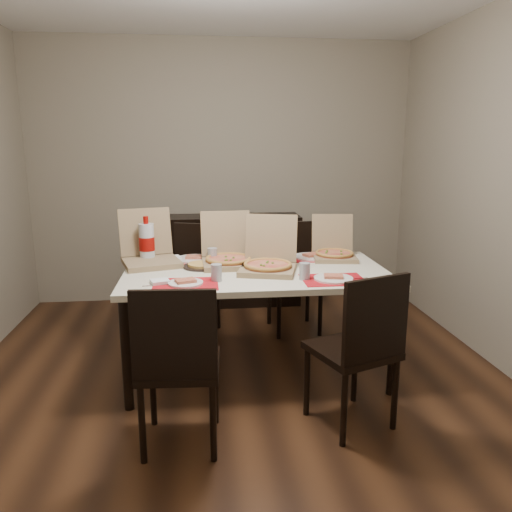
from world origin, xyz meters
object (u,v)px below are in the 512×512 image
chair_far_right (292,271)px  dining_table (256,279)px  chair_near_right (360,345)px  dip_bowl (266,260)px  soda_bottle (147,243)px  pizza_box_center (268,263)px  sideboard (225,260)px  chair_far_left (193,274)px  chair_near_left (178,361)px

chair_far_right → dining_table: bearing=-116.2°
chair_near_right → dip_bowl: 1.13m
soda_bottle → pizza_box_center: bearing=-23.0°
dip_bowl → soda_bottle: size_ratio=0.32×
dining_table → pizza_box_center: pizza_box_center is taller
dip_bowl → chair_near_right: bearing=-68.7°
chair_near_right → dip_bowl: bearing=111.3°
dining_table → chair_near_right: size_ratio=1.94×
sideboard → chair_far_left: (-0.30, -0.74, 0.06)m
chair_far_right → soda_bottle: bearing=-156.6°
chair_far_left → chair_near_right: bearing=-60.2°
dining_table → chair_far_left: 0.97m
chair_far_left → soda_bottle: (-0.32, -0.51, 0.38)m
chair_near_right → dip_bowl: chair_near_right is taller
chair_near_right → chair_far_right: 1.64m
chair_near_right → pizza_box_center: 0.92m
chair_near_left → chair_far_left: same height
dining_table → soda_bottle: size_ratio=5.30×
dip_bowl → dining_table: bearing=-113.4°
sideboard → dip_bowl: 1.41m
chair_far_right → chair_far_left: bearing=-180.0°
chair_near_right → chair_far_right: (-0.08, 1.64, 0.00)m
chair_near_right → chair_far_left: same height
dining_table → soda_bottle: 0.86m
sideboard → chair_near_left: 2.50m
chair_near_left → soda_bottle: size_ratio=2.74×
chair_far_right → sideboard: bearing=126.9°
chair_near_right → chair_far_right: size_ratio=1.00×
dip_bowl → soda_bottle: bearing=173.0°
dip_bowl → chair_far_left: bearing=131.3°
pizza_box_center → chair_near_left: bearing=-124.3°
chair_near_left → dip_bowl: bearing=61.6°
chair_far_left → dip_bowl: 0.86m
sideboard → chair_near_right: bearing=-75.0°
sideboard → dip_bowl: sideboard is taller
pizza_box_center → soda_bottle: pizza_box_center is taller
chair_far_right → chair_near_left: bearing=-117.9°
sideboard → chair_far_right: 0.93m
pizza_box_center → chair_far_right: bearing=69.2°
soda_bottle → chair_far_left: bearing=57.7°
chair_near_left → chair_far_right: bearing=62.1°
soda_bottle → sideboard: bearing=63.4°
sideboard → pizza_box_center: 1.67m
chair_near_left → dining_table: bearing=60.5°
dining_table → chair_far_right: size_ratio=1.94×
sideboard → chair_near_left: chair_near_left is taller
pizza_box_center → dip_bowl: size_ratio=4.41×
sideboard → chair_near_right: size_ratio=1.61×
chair_near_left → pizza_box_center: size_ratio=1.91×
dining_table → chair_near_left: chair_near_left is taller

